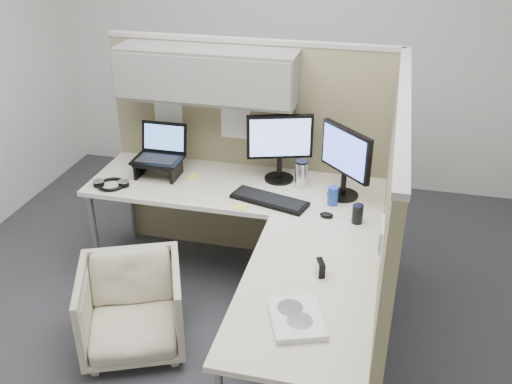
% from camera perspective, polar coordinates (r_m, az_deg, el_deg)
% --- Properties ---
extents(ground, '(4.50, 4.50, 0.00)m').
position_cam_1_polar(ground, '(3.79, -2.43, -13.04)').
color(ground, '#303034').
rests_on(ground, ground).
extents(partition_back, '(2.00, 0.36, 1.63)m').
position_cam_1_polar(partition_back, '(3.97, -2.48, 7.44)').
color(partition_back, '#8E835D').
rests_on(partition_back, ground).
extents(partition_right, '(0.07, 2.03, 1.63)m').
position_cam_1_polar(partition_right, '(3.15, 12.92, -4.71)').
color(partition_right, '#8E835D').
rests_on(partition_right, ground).
extents(desk, '(2.00, 1.98, 0.73)m').
position_cam_1_polar(desk, '(3.46, -0.09, -3.36)').
color(desk, beige).
rests_on(desk, ground).
extents(office_chair, '(0.76, 0.74, 0.61)m').
position_cam_1_polar(office_chair, '(3.53, -12.31, -10.95)').
color(office_chair, '#C1BA99').
rests_on(office_chair, ground).
extents(monitor_left, '(0.43, 0.20, 0.47)m').
position_cam_1_polar(monitor_left, '(3.80, 2.39, 4.97)').
color(monitor_left, black).
rests_on(monitor_left, desk).
extents(monitor_right, '(0.34, 0.34, 0.47)m').
position_cam_1_polar(monitor_right, '(3.62, 8.93, 3.44)').
color(monitor_right, black).
rests_on(monitor_right, desk).
extents(laptop_station, '(0.33, 0.28, 0.34)m').
position_cam_1_polar(laptop_station, '(3.99, -9.63, 3.48)').
color(laptop_station, black).
rests_on(laptop_station, desk).
extents(keyboard, '(0.52, 0.29, 0.02)m').
position_cam_1_polar(keyboard, '(3.62, 1.34, -0.82)').
color(keyboard, black).
rests_on(keyboard, desk).
extents(mouse, '(0.09, 0.06, 0.03)m').
position_cam_1_polar(mouse, '(3.48, 7.07, -2.29)').
color(mouse, black).
rests_on(mouse, desk).
extents(travel_mug, '(0.09, 0.09, 0.19)m').
position_cam_1_polar(travel_mug, '(3.79, 4.56, 1.85)').
color(travel_mug, silver).
rests_on(travel_mug, desk).
extents(soda_can_green, '(0.07, 0.07, 0.12)m').
position_cam_1_polar(soda_can_green, '(3.42, 10.12, -2.18)').
color(soda_can_green, black).
rests_on(soda_can_green, desk).
extents(soda_can_silver, '(0.07, 0.07, 0.12)m').
position_cam_1_polar(soda_can_silver, '(3.60, 7.69, -0.38)').
color(soda_can_silver, '#1E3FA5').
rests_on(soda_can_silver, desk).
extents(sticky_note_b, '(0.09, 0.09, 0.01)m').
position_cam_1_polar(sticky_note_b, '(3.56, -1.50, -1.53)').
color(sticky_note_b, '#DFEC3E').
rests_on(sticky_note_b, desk).
extents(sticky_note_c, '(0.08, 0.08, 0.01)m').
position_cam_1_polar(sticky_note_c, '(3.96, -6.24, 1.52)').
color(sticky_note_c, '#DFEC3E').
rests_on(sticky_note_c, desk).
extents(headphones, '(0.24, 0.23, 0.03)m').
position_cam_1_polar(headphones, '(3.94, -14.27, 0.77)').
color(headphones, black).
rests_on(headphones, desk).
extents(paper_stack, '(0.32, 0.36, 0.03)m').
position_cam_1_polar(paper_stack, '(2.68, 4.07, -12.50)').
color(paper_stack, white).
rests_on(paper_stack, desk).
extents(desk_clock, '(0.06, 0.09, 0.08)m').
position_cam_1_polar(desk_clock, '(2.96, 6.44, -7.55)').
color(desk_clock, black).
rests_on(desk_clock, desk).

